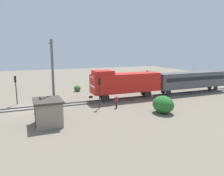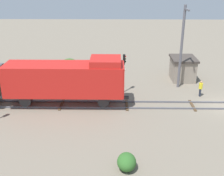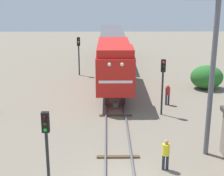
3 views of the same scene
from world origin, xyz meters
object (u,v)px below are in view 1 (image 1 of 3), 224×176
(traffic_signal_mid, at_px, (99,87))
(relay_hut, at_px, (48,112))
(worker_by_signal, at_px, (116,101))
(catenary_mast, at_px, (53,77))
(traffic_signal_near, at_px, (16,85))
(worker_near_track, at_px, (37,105))
(traffic_signal_far, at_px, (147,77))
(locomotive, at_px, (125,82))
(passenger_car_leading, at_px, (191,79))

(traffic_signal_mid, relative_size, relay_hut, 1.19)
(worker_by_signal, distance_m, catenary_mast, 9.17)
(worker_by_signal, bearing_deg, traffic_signal_near, 74.77)
(traffic_signal_near, height_order, worker_near_track, traffic_signal_near)
(catenary_mast, bearing_deg, relay_hut, -20.96)
(traffic_signal_far, bearing_deg, worker_by_signal, -50.86)
(traffic_signal_mid, distance_m, worker_near_track, 8.21)
(traffic_signal_far, distance_m, relay_hut, 21.97)
(traffic_signal_mid, height_order, worker_by_signal, traffic_signal_mid)
(catenary_mast, relative_size, relay_hut, 2.57)
(traffic_signal_far, distance_m, worker_near_track, 20.65)
(locomotive, xyz_separation_m, traffic_signal_mid, (3.40, -5.46, 0.13))
(passenger_car_leading, relative_size, traffic_signal_far, 3.46)
(traffic_signal_mid, bearing_deg, locomotive, 121.92)
(catenary_mast, bearing_deg, locomotive, 113.03)
(traffic_signal_far, bearing_deg, passenger_car_leading, 62.93)
(passenger_car_leading, bearing_deg, traffic_signal_mid, -79.74)
(catenary_mast, distance_m, relay_hut, 4.33)
(relay_hut, bearing_deg, traffic_signal_mid, 119.82)
(locomotive, xyz_separation_m, worker_near_track, (2.40, -13.38, -1.78))
(traffic_signal_far, bearing_deg, worker_near_track, -73.04)
(traffic_signal_near, height_order, worker_by_signal, traffic_signal_near)
(worker_by_signal, bearing_deg, traffic_signal_mid, 85.06)
(passenger_car_leading, xyz_separation_m, relay_hut, (7.50, -25.95, -1.13))
(locomotive, height_order, traffic_signal_mid, locomotive)
(traffic_signal_mid, xyz_separation_m, relay_hut, (4.10, -7.15, -1.51))
(worker_near_track, distance_m, relay_hut, 5.17)
(worker_near_track, relative_size, worker_by_signal, 1.00)
(traffic_signal_far, height_order, relay_hut, traffic_signal_far)
(locomotive, relative_size, worker_near_track, 6.82)
(worker_near_track, xyz_separation_m, worker_by_signal, (1.80, 10.09, 0.00))
(catenary_mast, bearing_deg, worker_by_signal, 95.11)
(relay_hut, bearing_deg, worker_by_signal, 109.51)
(traffic_signal_far, distance_m, catenary_mast, 19.95)
(traffic_signal_mid, distance_m, traffic_signal_far, 13.68)
(worker_by_signal, xyz_separation_m, catenary_mast, (0.74, -8.34, 3.75))
(traffic_signal_mid, distance_m, relay_hut, 8.38)
(worker_by_signal, bearing_deg, relay_hut, 124.85)
(traffic_signal_mid, height_order, traffic_signal_far, traffic_signal_mid)
(locomotive, height_order, traffic_signal_near, locomotive)
(locomotive, relative_size, passenger_car_leading, 0.83)
(traffic_signal_near, bearing_deg, locomotive, 78.56)
(locomotive, bearing_deg, worker_by_signal, -38.10)
(passenger_car_leading, bearing_deg, catenary_mast, -78.80)
(traffic_signal_far, xyz_separation_m, catenary_mast, (8.54, -17.92, 1.93))
(passenger_car_leading, bearing_deg, locomotive, -90.00)
(passenger_car_leading, relative_size, worker_by_signal, 8.24)
(traffic_signal_near, bearing_deg, traffic_signal_mid, 57.50)
(worker_near_track, xyz_separation_m, relay_hut, (5.10, 0.77, 0.40))
(locomotive, bearing_deg, passenger_car_leading, 90.00)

